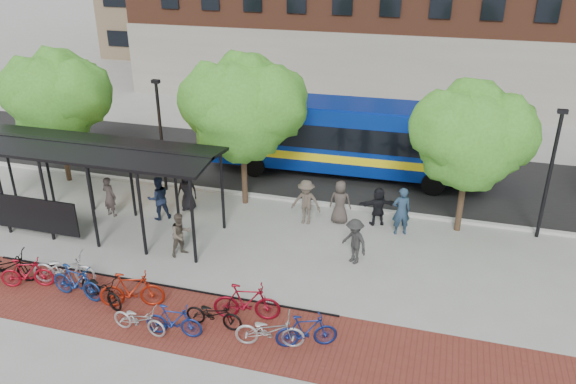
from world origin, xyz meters
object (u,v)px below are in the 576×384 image
(pedestrian_1, at_px, (109,197))
(tree_a, at_px, (57,93))
(pedestrian_3, at_px, (306,202))
(pedestrian_8, at_px, (181,235))
(bike_0, at_px, (6,267))
(bike_7, at_px, (174,321))
(tree_c, at_px, (473,133))
(bike_2, at_px, (64,268))
(pedestrian_0, at_px, (187,190))
(bike_9, at_px, (247,302))
(pedestrian_2, at_px, (159,198))
(lamp_post_left, at_px, (161,133))
(bus, at_px, (347,134))
(pedestrian_7, at_px, (401,211))
(bus_shelter, at_px, (83,157))
(bike_8, at_px, (214,314))
(pedestrian_5, at_px, (378,206))
(bike_3, at_px, (76,282))
(bike_1, at_px, (27,273))
(pedestrian_9, at_px, (354,241))
(bike_10, at_px, (270,330))
(tree_b, at_px, (244,104))
(bike_11, at_px, (306,331))
(bike_5, at_px, (132,290))
(bike_6, at_px, (139,319))
(lamp_post_right, at_px, (550,172))
(bike_4, at_px, (101,290))

(pedestrian_1, bearing_deg, tree_a, -22.94)
(pedestrian_3, xyz_separation_m, pedestrian_8, (-3.74, -3.68, -0.11))
(bike_0, height_order, bike_7, bike_0)
(tree_c, bearing_deg, bike_2, -149.08)
(pedestrian_1, bearing_deg, pedestrian_0, -140.56)
(bike_9, distance_m, pedestrian_2, 7.85)
(pedestrian_0, bearing_deg, lamp_post_left, 134.19)
(bus, bearing_deg, pedestrian_7, -60.61)
(bike_7, xyz_separation_m, pedestrian_3, (1.92, 7.93, 0.42))
(bus_shelter, bearing_deg, bike_8, -32.39)
(bus_shelter, height_order, pedestrian_5, bus_shelter)
(bike_0, height_order, bike_3, bike_3)
(pedestrian_2, bearing_deg, bike_1, 30.23)
(lamp_post_left, distance_m, bike_2, 8.19)
(pedestrian_9, bearing_deg, bike_8, -89.22)
(pedestrian_9, bearing_deg, pedestrian_5, 118.53)
(tree_a, height_order, bike_7, tree_a)
(tree_c, height_order, bike_10, tree_c)
(tree_b, bearing_deg, bike_11, -60.21)
(bus_shelter, height_order, bike_11, bus_shelter)
(bike_2, distance_m, bike_7, 5.00)
(bus_shelter, relative_size, pedestrian_0, 6.10)
(bike_5, bearing_deg, bike_6, -160.05)
(bike_9, distance_m, pedestrian_7, 7.83)
(lamp_post_right, xyz_separation_m, bike_5, (-12.78, -8.43, -2.13))
(lamp_post_right, xyz_separation_m, pedestrian_0, (-14.12, -1.57, -1.88))
(bus_shelter, relative_size, bike_4, 5.38)
(tree_a, xyz_separation_m, bike_3, (6.16, -8.24, -3.65))
(lamp_post_right, xyz_separation_m, bike_1, (-16.71, -8.42, -2.22))
(pedestrian_1, bearing_deg, bus_shelter, 92.55)
(bike_5, xyz_separation_m, bike_10, (4.72, -0.56, -0.09))
(pedestrian_8, bearing_deg, pedestrian_5, -21.82)
(bike_4, relative_size, pedestrian_7, 1.00)
(bike_2, bearing_deg, bike_5, -111.97)
(bike_11, bearing_deg, bike_10, 82.69)
(bike_5, bearing_deg, pedestrian_8, -20.06)
(tree_b, distance_m, bike_5, 9.08)
(tree_b, relative_size, bike_5, 3.15)
(bike_5, xyz_separation_m, pedestrian_2, (-2.08, 5.72, 0.31))
(bike_8, xyz_separation_m, pedestrian_9, (3.37, 4.79, 0.39))
(pedestrian_9, bearing_deg, bike_11, -59.88)
(bike_0, bearing_deg, pedestrian_8, -74.41)
(bike_0, distance_m, bike_3, 2.87)
(pedestrian_7, bearing_deg, bike_4, 19.37)
(bus, relative_size, bike_3, 6.81)
(bike_1, distance_m, pedestrian_8, 5.22)
(bike_6, relative_size, bike_11, 0.99)
(pedestrian_3, distance_m, pedestrian_8, 5.25)
(tree_a, relative_size, bike_10, 3.09)
(bus_shelter, xyz_separation_m, pedestrian_5, (10.99, 3.36, -2.19))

